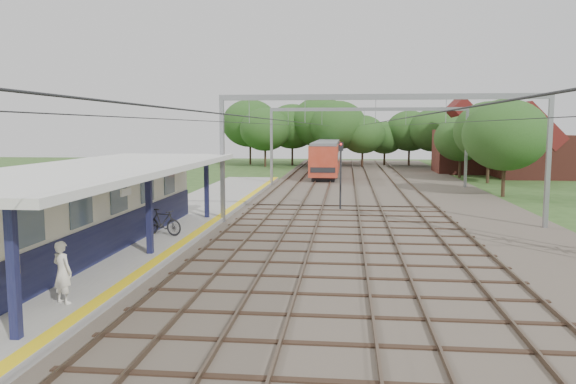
{
  "coord_description": "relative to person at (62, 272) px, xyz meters",
  "views": [
    {
      "loc": [
        1.74,
        -14.91,
        5.25
      ],
      "look_at": [
        -1.59,
        16.7,
        1.6
      ],
      "focal_mm": 35.0,
      "sensor_mm": 36.0,
      "label": 1
    }
  ],
  "objects": [
    {
      "name": "ground",
      "position": [
        6.13,
        0.36,
        -1.24
      ],
      "size": [
        160.0,
        160.0,
        0.0
      ],
      "primitive_type": "plane",
      "color": "#2D4C1E",
      "rests_on": "ground"
    },
    {
      "name": "yellow_stripe",
      "position": [
        0.88,
        14.36,
        -0.88
      ],
      "size": [
        0.45,
        52.0,
        0.01
      ],
      "primitive_type": "cube",
      "color": "yellow",
      "rests_on": "platform"
    },
    {
      "name": "tree_band",
      "position": [
        9.98,
        57.48,
        3.68
      ],
      "size": [
        31.72,
        30.88,
        8.82
      ],
      "color": "#382619",
      "rests_on": "ground"
    },
    {
      "name": "ballast_bed",
      "position": [
        10.13,
        30.36,
        -1.19
      ],
      "size": [
        18.0,
        90.0,
        0.1
      ],
      "primitive_type": "cube",
      "color": "#473D33",
      "rests_on": "ground"
    },
    {
      "name": "signal_post",
      "position": [
        7.48,
        20.98,
        1.49
      ],
      "size": [
        0.31,
        0.27,
        4.34
      ],
      "rotation": [
        0.0,
        0.0,
        -0.07
      ],
      "color": "black",
      "rests_on": "ground"
    },
    {
      "name": "canopy",
      "position": [
        -1.64,
        6.36,
        2.4
      ],
      "size": [
        6.4,
        20.0,
        3.44
      ],
      "color": "#121439",
      "rests_on": "platform"
    },
    {
      "name": "house_near",
      "position": [
        27.13,
        46.36,
        1.75
      ],
      "size": [
        7.0,
        6.12,
        7.89
      ],
      "color": "brown",
      "rests_on": "ground"
    },
    {
      "name": "rail_tracks",
      "position": [
        7.63,
        30.36,
        -1.06
      ],
      "size": [
        11.8,
        88.0,
        0.15
      ],
      "color": "brown",
      "rests_on": "ballast_bed"
    },
    {
      "name": "bicycle",
      "position": [
        -0.5,
        10.07,
        -0.29
      ],
      "size": [
        2.08,
        1.12,
        1.2
      ],
      "primitive_type": "imported",
      "rotation": [
        0.0,
        0.0,
        1.27
      ],
      "color": "black",
      "rests_on": "platform"
    },
    {
      "name": "train",
      "position": [
        5.63,
        55.29,
        0.82
      ],
      "size": [
        2.79,
        34.78,
        3.68
      ],
      "color": "black",
      "rests_on": "ballast_bed"
    },
    {
      "name": "catenary_system",
      "position": [
        9.52,
        25.64,
        4.27
      ],
      "size": [
        17.22,
        88.0,
        7.0
      ],
      "color": "gray",
      "rests_on": "ground"
    },
    {
      "name": "person",
      "position": [
        0.0,
        0.0,
        0.0
      ],
      "size": [
        0.76,
        0.64,
        1.78
      ],
      "primitive_type": "imported",
      "rotation": [
        0.0,
        0.0,
        2.75
      ],
      "color": "white",
      "rests_on": "platform"
    },
    {
      "name": "platform",
      "position": [
        -1.37,
        14.36,
        -1.06
      ],
      "size": [
        5.0,
        52.0,
        0.35
      ],
      "primitive_type": "cube",
      "color": "gray",
      "rests_on": "ground"
    },
    {
      "name": "house_far",
      "position": [
        22.13,
        52.36,
        1.99
      ],
      "size": [
        8.0,
        6.12,
        8.66
      ],
      "color": "brown",
      "rests_on": "ground"
    },
    {
      "name": "station_building",
      "position": [
        -2.74,
        7.35,
        0.81
      ],
      "size": [
        3.41,
        18.0,
        3.4
      ],
      "color": "beige",
      "rests_on": "platform"
    }
  ]
}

